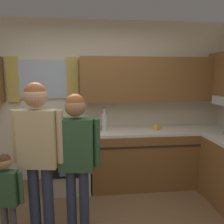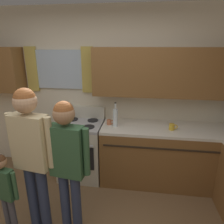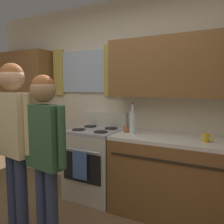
{
  "view_description": "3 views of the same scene",
  "coord_description": "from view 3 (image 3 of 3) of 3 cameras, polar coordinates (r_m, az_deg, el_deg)",
  "views": [
    {
      "loc": [
        0.06,
        -1.68,
        1.72
      ],
      "look_at": [
        0.33,
        0.85,
        1.3
      ],
      "focal_mm": 34.65,
      "sensor_mm": 36.0,
      "label": 1
    },
    {
      "loc": [
        0.62,
        -1.27,
        2.04
      ],
      "look_at": [
        0.31,
        0.95,
        1.3
      ],
      "focal_mm": 32.58,
      "sensor_mm": 36.0,
      "label": 2
    },
    {
      "loc": [
        1.31,
        -0.95,
        1.45
      ],
      "look_at": [
        0.41,
        0.75,
        1.24
      ],
      "focal_mm": 36.53,
      "sensor_mm": 36.0,
      "label": 3
    }
  ],
  "objects": [
    {
      "name": "adult_in_plaid",
      "position": [
        2.03,
        -16.43,
        -7.51
      ],
      "size": [
        0.48,
        0.21,
        1.55
      ],
      "color": "#2D3856",
      "rests_on": "ground"
    },
    {
      "name": "bottle_tall_clear",
      "position": [
        2.69,
        5.15,
        -2.53
      ],
      "size": [
        0.07,
        0.07,
        0.37
      ],
      "color": "silver",
      "rests_on": "kitchen_counter_run"
    },
    {
      "name": "back_wall_unit",
      "position": [
        3.03,
        4.09,
        6.16
      ],
      "size": [
        4.6,
        0.42,
        2.6
      ],
      "color": "beige",
      "rests_on": "ground"
    },
    {
      "name": "adult_holding_child",
      "position": [
        2.29,
        -23.24,
        -4.38
      ],
      "size": [
        0.51,
        0.23,
        1.66
      ],
      "color": "#2D3856",
      "rests_on": "ground"
    },
    {
      "name": "stove_oven",
      "position": [
        3.11,
        -4.13,
        -12.18
      ],
      "size": [
        0.66,
        0.67,
        1.1
      ],
      "color": "beige",
      "rests_on": "ground"
    },
    {
      "name": "cup_terracotta",
      "position": [
        2.79,
        3.72,
        -4.31
      ],
      "size": [
        0.11,
        0.07,
        0.08
      ],
      "color": "#B76642",
      "rests_on": "kitchen_counter_run"
    },
    {
      "name": "mug_mustard_yellow",
      "position": [
        2.48,
        22.42,
        -5.96
      ],
      "size": [
        0.12,
        0.08,
        0.09
      ],
      "color": "gold",
      "rests_on": "kitchen_counter_run"
    }
  ]
}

